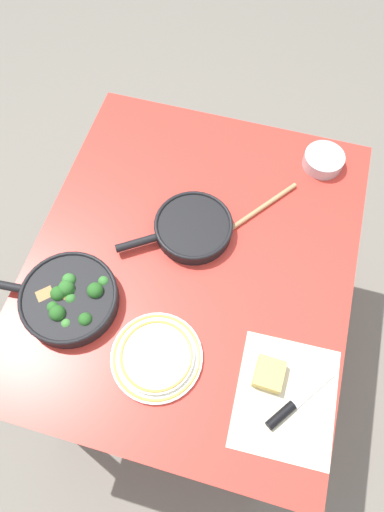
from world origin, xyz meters
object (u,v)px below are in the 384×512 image
(cheese_block, at_px, (269,374))
(prep_bowl_steel, at_px, (323,160))
(grater_knife, at_px, (291,406))
(skillet_eggs, at_px, (192,228))
(skillet_broccoli, at_px, (68,298))
(wooden_spoon, at_px, (237,225))
(dinner_plate_stack, at_px, (157,356))

(cheese_block, relative_size, prep_bowl_steel, 0.64)
(grater_knife, relative_size, cheese_block, 2.35)
(skillet_eggs, xyz_separation_m, prep_bowl_steel, (0.36, -0.34, -0.00))
(skillet_broccoli, bearing_deg, skillet_eggs, -135.23)
(skillet_eggs, height_order, wooden_spoon, skillet_eggs)
(dinner_plate_stack, height_order, prep_bowl_steel, prep_bowl_steel)
(dinner_plate_stack, bearing_deg, prep_bowl_steel, -23.60)
(skillet_eggs, relative_size, dinner_plate_stack, 1.32)
(grater_knife, bearing_deg, dinner_plate_stack, 121.91)
(skillet_broccoli, height_order, grater_knife, skillet_broccoli)
(skillet_eggs, distance_m, cheese_block, 0.47)
(cheese_block, distance_m, prep_bowl_steel, 0.72)
(skillet_broccoli, height_order, prep_bowl_steel, skillet_broccoli)
(skillet_broccoli, bearing_deg, grater_knife, 165.53)
(skillet_broccoli, height_order, cheese_block, skillet_broccoli)
(wooden_spoon, xyz_separation_m, dinner_plate_stack, (-0.45, 0.11, 0.01))
(wooden_spoon, distance_m, prep_bowl_steel, 0.37)
(skillet_broccoli, relative_size, wooden_spoon, 1.25)
(wooden_spoon, bearing_deg, prep_bowl_steel, -178.41)
(wooden_spoon, xyz_separation_m, cheese_block, (-0.42, -0.18, 0.01))
(wooden_spoon, xyz_separation_m, prep_bowl_steel, (0.30, -0.22, 0.01))
(cheese_block, bearing_deg, grater_knife, -131.59)
(wooden_spoon, relative_size, grater_knife, 1.70)
(wooden_spoon, distance_m, dinner_plate_stack, 0.46)
(cheese_block, xyz_separation_m, prep_bowl_steel, (0.72, -0.04, 0.00))
(wooden_spoon, height_order, prep_bowl_steel, prep_bowl_steel)
(skillet_broccoli, distance_m, skillet_eggs, 0.41)
(wooden_spoon, relative_size, prep_bowl_steel, 2.55)
(dinner_plate_stack, bearing_deg, cheese_block, -83.57)
(skillet_eggs, height_order, grater_knife, skillet_eggs)
(grater_knife, bearing_deg, prep_bowl_steel, 39.04)
(cheese_block, bearing_deg, wooden_spoon, 23.42)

